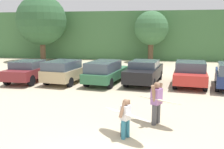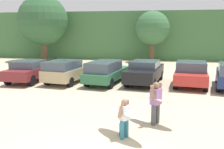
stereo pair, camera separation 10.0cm
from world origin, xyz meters
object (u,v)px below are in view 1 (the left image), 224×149
object	(u,v)px
parked_car_tan	(67,71)
parked_car_red	(190,73)
parked_car_forest_green	(106,71)
parked_car_black	(144,71)
parked_car_maroon	(30,70)
backpack_dropped	(125,129)
person_adult	(156,100)
surfboard_white	(126,114)
person_child	(126,116)
surfboard_cream	(158,100)

from	to	relation	value
parked_car_tan	parked_car_red	size ratio (longest dim) A/B	1.05
parked_car_tan	parked_car_forest_green	distance (m)	2.58
parked_car_black	parked_car_red	world-z (taller)	parked_car_red
parked_car_maroon	backpack_dropped	bearing A→B (deg)	-135.88
parked_car_maroon	person_adult	size ratio (longest dim) A/B	2.83
parked_car_forest_green	parked_car_black	world-z (taller)	parked_car_forest_green
backpack_dropped	parked_car_black	bearing A→B (deg)	88.17
surfboard_white	backpack_dropped	bearing A→B (deg)	-21.22
parked_car_black	parked_car_red	xyz separation A→B (m)	(2.88, -0.23, 0.02)
parked_car_maroon	backpack_dropped	world-z (taller)	parked_car_maroon
parked_car_black	person_adult	distance (m)	7.51
parked_car_maroon	backpack_dropped	xyz separation A→B (m)	(7.44, -8.02, -0.54)
person_child	surfboard_white	bearing A→B (deg)	-64.05
backpack_dropped	parked_car_forest_green	bearing A→B (deg)	105.20
parked_car_black	parked_car_forest_green	bearing A→B (deg)	111.21
parked_car_black	person_child	bearing A→B (deg)	-172.74
parked_car_maroon	backpack_dropped	size ratio (longest dim) A/B	9.98
parked_car_tan	backpack_dropped	xyz separation A→B (m)	(4.79, -8.05, -0.57)
parked_car_maroon	surfboard_white	bearing A→B (deg)	-136.02
surfboard_cream	parked_car_maroon	bearing A→B (deg)	-6.30
person_adult	backpack_dropped	xyz separation A→B (m)	(-1.02, -1.21, -0.67)
person_child	surfboard_white	size ratio (longest dim) A/B	0.67
parked_car_red	person_child	world-z (taller)	parked_car_red
parked_car_maroon	backpack_dropped	distance (m)	10.95
parked_car_red	parked_car_maroon	bearing A→B (deg)	99.74
parked_car_maroon	surfboard_cream	bearing A→B (deg)	-127.32
person_adult	person_child	xyz separation A→B (m)	(-0.97, -1.45, -0.17)
person_child	backpack_dropped	bearing A→B (deg)	-48.37
surfboard_cream	parked_car_tan	bearing A→B (deg)	-17.05
parked_car_black	surfboard_white	size ratio (longest dim) A/B	2.57
parked_car_maroon	parked_car_tan	bearing A→B (deg)	-88.07
parked_car_forest_green	surfboard_cream	distance (m)	7.64
parked_car_black	surfboard_cream	xyz separation A→B (m)	(0.79, -7.45, 0.14)
parked_car_black	surfboard_cream	bearing A→B (deg)	-165.23
person_child	surfboard_cream	size ratio (longest dim) A/B	0.71
parked_car_black	person_child	xyz separation A→B (m)	(-0.23, -8.92, -0.05)
parked_car_red	surfboard_white	distance (m)	9.10
surfboard_cream	person_child	bearing A→B (deg)	87.59
surfboard_cream	surfboard_white	xyz separation A→B (m)	(-1.01, -1.34, -0.16)
parked_car_black	person_child	size ratio (longest dim) A/B	3.82
parked_car_red	person_child	distance (m)	9.22
person_child	backpack_dropped	size ratio (longest dim) A/B	2.88
person_child	surfboard_cream	bearing A→B (deg)	-94.64
person_child	parked_car_black	bearing A→B (deg)	-61.42
parked_car_red	surfboard_white	xyz separation A→B (m)	(-3.10, -8.55, -0.04)
person_adult	surfboard_white	world-z (taller)	person_adult
parked_car_forest_green	surfboard_cream	world-z (taller)	parked_car_forest_green
parked_car_red	parked_car_forest_green	bearing A→B (deg)	100.79
parked_car_black	surfboard_white	distance (m)	8.79
person_adult	surfboard_cream	xyz separation A→B (m)	(0.04, 0.02, 0.03)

